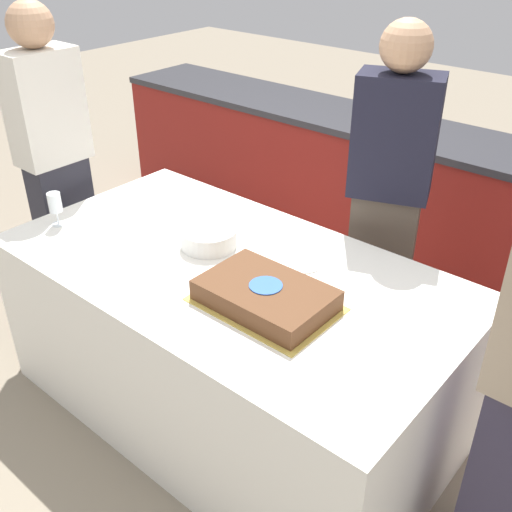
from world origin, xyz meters
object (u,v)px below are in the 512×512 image
at_px(plate_stack, 209,237).
at_px(wine_glass, 55,203).
at_px(person_cutting_cake, 387,203).
at_px(person_seated_left, 56,168).
at_px(cake, 266,295).

distance_m(plate_stack, wine_glass, 0.72).
xyz_separation_m(person_cutting_cake, person_seated_left, (-1.46, -0.74, 0.01)).
bearing_deg(wine_glass, person_cutting_cake, 41.27).
height_order(plate_stack, wine_glass, wine_glass).
relative_size(cake, person_cutting_cake, 0.31).
xyz_separation_m(cake, plate_stack, (-0.46, 0.18, -0.00)).
bearing_deg(person_cutting_cake, plate_stack, 34.80).
bearing_deg(cake, person_seated_left, 175.58).
relative_size(cake, plate_stack, 2.12).
height_order(cake, wine_glass, wine_glass).
bearing_deg(wine_glass, person_seated_left, 145.59).
bearing_deg(plate_stack, wine_glass, -155.24).
relative_size(cake, wine_glass, 3.27).
bearing_deg(person_cutting_cake, wine_glass, 20.24).
xyz_separation_m(cake, person_seated_left, (-1.46, 0.11, 0.06)).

